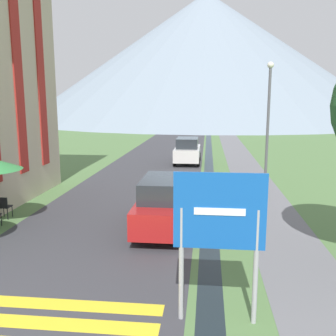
{
  "coord_description": "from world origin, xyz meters",
  "views": [
    {
      "loc": [
        1.08,
        -3.06,
        4.38
      ],
      "look_at": [
        -0.31,
        10.0,
        2.01
      ],
      "focal_mm": 40.0,
      "sensor_mm": 36.0,
      "label": 1
    }
  ],
  "objects": [
    {
      "name": "crosswalk_marking",
      "position": [
        -2.5,
        3.09,
        0.01
      ],
      "size": [
        5.44,
        2.54,
        0.01
      ],
      "color": "yellow",
      "rests_on": "ground_plane"
    },
    {
      "name": "footpath",
      "position": [
        3.6,
        30.0,
        0.0
      ],
      "size": [
        2.2,
        60.0,
        0.01
      ],
      "color": "slate",
      "rests_on": "ground_plane"
    },
    {
      "name": "streetlamp",
      "position": [
        3.71,
        13.87,
        3.51
      ],
      "size": [
        0.28,
        0.28,
        6.03
      ],
      "color": "#515156",
      "rests_on": "ground_plane"
    },
    {
      "name": "ground_plane",
      "position": [
        0.0,
        20.0,
        0.0
      ],
      "size": [
        160.0,
        160.0,
        0.0
      ],
      "primitive_type": "plane",
      "color": "#517542"
    },
    {
      "name": "drainage_channel",
      "position": [
        1.2,
        30.0,
        0.0
      ],
      "size": [
        0.6,
        60.0,
        0.0
      ],
      "color": "black",
      "rests_on": "ground_plane"
    },
    {
      "name": "cafe_chair_far_left",
      "position": [
        -6.46,
        9.73,
        0.51
      ],
      "size": [
        0.4,
        0.4,
        0.85
      ],
      "rotation": [
        0.0,
        0.0,
        -0.0
      ],
      "color": "black",
      "rests_on": "ground_plane"
    },
    {
      "name": "road_sign",
      "position": [
        1.33,
        3.88,
        2.01
      ],
      "size": [
        1.77,
        0.11,
        3.05
      ],
      "color": "#9E9EA3",
      "rests_on": "ground_plane"
    },
    {
      "name": "road",
      "position": [
        -2.5,
        30.0,
        0.0
      ],
      "size": [
        6.4,
        60.0,
        0.01
      ],
      "color": "#38383D",
      "rests_on": "ground_plane"
    },
    {
      "name": "mountain_distant",
      "position": [
        0.33,
        85.62,
        14.06
      ],
      "size": [
        81.08,
        81.08,
        28.12
      ],
      "color": "gray",
      "rests_on": "ground_plane"
    },
    {
      "name": "parked_car_near",
      "position": [
        -0.4,
        9.34,
        0.91
      ],
      "size": [
        1.7,
        4.52,
        1.82
      ],
      "color": "#A31919",
      "rests_on": "ground_plane"
    },
    {
      "name": "parked_car_far",
      "position": [
        -0.32,
        23.12,
        0.91
      ],
      "size": [
        1.82,
        4.05,
        1.82
      ],
      "color": "silver",
      "rests_on": "ground_plane"
    }
  ]
}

